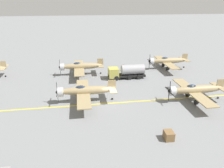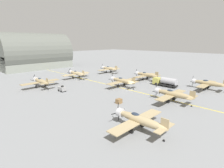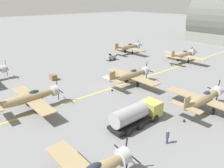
{
  "view_description": "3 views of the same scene",
  "coord_description": "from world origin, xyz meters",
  "px_view_note": "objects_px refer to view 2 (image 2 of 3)",
  "views": [
    {
      "loc": [
        -32.42,
        4.89,
        16.41
      ],
      "look_at": [
        2.45,
        -0.55,
        2.46
      ],
      "focal_mm": 35.0,
      "sensor_mm": 36.0,
      "label": 1
    },
    {
      "loc": [
        -40.02,
        -31.98,
        14.3
      ],
      "look_at": [
        -3.54,
        4.11,
        1.78
      ],
      "focal_mm": 28.0,
      "sensor_mm": 36.0,
      "label": 2
    },
    {
      "loc": [
        28.37,
        -23.72,
        15.26
      ],
      "look_at": [
        1.53,
        -0.66,
        1.54
      ],
      "focal_mm": 35.0,
      "sensor_mm": 36.0,
      "label": 3
    }
  ],
  "objects_px": {
    "airplane_far_left": "(41,81)",
    "airplane_near_left": "(139,120)",
    "ground_crew_walking": "(173,81)",
    "hangar": "(35,55)",
    "airplane_mid_right": "(146,75)",
    "tow_tractor": "(62,89)",
    "airplane_near_center": "(173,94)",
    "fuel_tanker": "(165,82)",
    "airplane_far_right": "(109,69)",
    "airplane_near_right": "(208,83)",
    "airplane_far_center": "(77,73)",
    "supply_crate_by_tanker": "(119,101)",
    "airplane_mid_center": "(122,81)"
  },
  "relations": [
    {
      "from": "airplane_mid_center",
      "to": "airplane_far_center",
      "type": "distance_m",
      "value": 21.94
    },
    {
      "from": "airplane_mid_right",
      "to": "airplane_near_center",
      "type": "height_order",
      "value": "airplane_mid_right"
    },
    {
      "from": "airplane_near_center",
      "to": "fuel_tanker",
      "type": "xyz_separation_m",
      "value": [
        12.83,
        8.94,
        -0.5
      ]
    },
    {
      "from": "airplane_far_right",
      "to": "airplane_mid_right",
      "type": "bearing_deg",
      "value": -78.36
    },
    {
      "from": "airplane_near_center",
      "to": "fuel_tanker",
      "type": "bearing_deg",
      "value": 19.19
    },
    {
      "from": "airplane_near_left",
      "to": "fuel_tanker",
      "type": "bearing_deg",
      "value": 28.37
    },
    {
      "from": "airplane_near_center",
      "to": "tow_tractor",
      "type": "relative_size",
      "value": 4.62
    },
    {
      "from": "airplane_near_center",
      "to": "hangar",
      "type": "distance_m",
      "value": 78.91
    },
    {
      "from": "airplane_near_right",
      "to": "airplane_mid_center",
      "type": "relative_size",
      "value": 1.0
    },
    {
      "from": "airplane_near_right",
      "to": "airplane_near_center",
      "type": "bearing_deg",
      "value": 174.47
    },
    {
      "from": "airplane_far_right",
      "to": "airplane_near_right",
      "type": "bearing_deg",
      "value": -74.94
    },
    {
      "from": "airplane_far_right",
      "to": "airplane_near_left",
      "type": "height_order",
      "value": "airplane_near_left"
    },
    {
      "from": "airplane_near_left",
      "to": "airplane_mid_center",
      "type": "bearing_deg",
      "value": 54.15
    },
    {
      "from": "airplane_near_right",
      "to": "airplane_mid_right",
      "type": "bearing_deg",
      "value": 96.0
    },
    {
      "from": "airplane_far_center",
      "to": "supply_crate_by_tanker",
      "type": "distance_m",
      "value": 32.96
    },
    {
      "from": "ground_crew_walking",
      "to": "airplane_near_right",
      "type": "bearing_deg",
      "value": -89.44
    },
    {
      "from": "airplane_near_left",
      "to": "airplane_far_left",
      "type": "bearing_deg",
      "value": 96.08
    },
    {
      "from": "airplane_far_left",
      "to": "airplane_near_left",
      "type": "bearing_deg",
      "value": -103.48
    },
    {
      "from": "airplane_far_left",
      "to": "airplane_near_left",
      "type": "xyz_separation_m",
      "value": [
        -0.88,
        -38.74,
        0.0
      ]
    },
    {
      "from": "supply_crate_by_tanker",
      "to": "tow_tractor",
      "type": "bearing_deg",
      "value": 102.57
    },
    {
      "from": "supply_crate_by_tanker",
      "to": "airplane_mid_center",
      "type": "bearing_deg",
      "value": 38.5
    },
    {
      "from": "airplane_far_right",
      "to": "airplane_far_left",
      "type": "distance_m",
      "value": 34.29
    },
    {
      "from": "ground_crew_walking",
      "to": "tow_tractor",
      "type": "bearing_deg",
      "value": 149.53
    },
    {
      "from": "airplane_mid_center",
      "to": "airplane_far_center",
      "type": "bearing_deg",
      "value": 100.16
    },
    {
      "from": "airplane_far_center",
      "to": "airplane_near_center",
      "type": "height_order",
      "value": "airplane_near_center"
    },
    {
      "from": "airplane_far_center",
      "to": "fuel_tanker",
      "type": "bearing_deg",
      "value": -66.77
    },
    {
      "from": "fuel_tanker",
      "to": "airplane_far_left",
      "type": "bearing_deg",
      "value": 137.05
    },
    {
      "from": "airplane_far_left",
      "to": "hangar",
      "type": "bearing_deg",
      "value": 57.33
    },
    {
      "from": "fuel_tanker",
      "to": "hangar",
      "type": "height_order",
      "value": "hangar"
    },
    {
      "from": "airplane_far_left",
      "to": "airplane_near_center",
      "type": "height_order",
      "value": "airplane_near_center"
    },
    {
      "from": "airplane_far_left",
      "to": "airplane_near_center",
      "type": "distance_m",
      "value": 39.67
    },
    {
      "from": "airplane_near_left",
      "to": "airplane_far_right",
      "type": "bearing_deg",
      "value": 58.02
    },
    {
      "from": "airplane_near_left",
      "to": "tow_tractor",
      "type": "xyz_separation_m",
      "value": [
        3.22,
        30.02,
        -1.22
      ]
    },
    {
      "from": "airplane_mid_right",
      "to": "tow_tractor",
      "type": "height_order",
      "value": "airplane_mid_right"
    },
    {
      "from": "airplane_mid_right",
      "to": "airplane_far_right",
      "type": "relative_size",
      "value": 1.0
    },
    {
      "from": "airplane_far_center",
      "to": "airplane_far_left",
      "type": "bearing_deg",
      "value": -165.8
    },
    {
      "from": "airplane_near_center",
      "to": "airplane_near_left",
      "type": "relative_size",
      "value": 1.0
    },
    {
      "from": "airplane_near_right",
      "to": "airplane_far_center",
      "type": "xyz_separation_m",
      "value": [
        -18.31,
        42.52,
        -0.0
      ]
    },
    {
      "from": "airplane_far_right",
      "to": "airplane_near_left",
      "type": "bearing_deg",
      "value": -114.74
    },
    {
      "from": "airplane_far_left",
      "to": "airplane_mid_right",
      "type": "bearing_deg",
      "value": -39.92
    },
    {
      "from": "airplane_near_center",
      "to": "tow_tractor",
      "type": "xyz_separation_m",
      "value": [
        -14.03,
        27.41,
        -1.22
      ]
    },
    {
      "from": "fuel_tanker",
      "to": "hangar",
      "type": "relative_size",
      "value": 0.23
    },
    {
      "from": "airplane_near_left",
      "to": "hangar",
      "type": "height_order",
      "value": "hangar"
    },
    {
      "from": "ground_crew_walking",
      "to": "fuel_tanker",
      "type": "bearing_deg",
      "value": 176.32
    },
    {
      "from": "ground_crew_walking",
      "to": "hangar",
      "type": "relative_size",
      "value": 0.05
    },
    {
      "from": "tow_tractor",
      "to": "airplane_far_center",
      "type": "bearing_deg",
      "value": 42.68
    },
    {
      "from": "airplane_mid_right",
      "to": "airplane_far_left",
      "type": "bearing_deg",
      "value": 158.59
    },
    {
      "from": "airplane_far_right",
      "to": "airplane_far_left",
      "type": "bearing_deg",
      "value": -158.9
    },
    {
      "from": "airplane_far_right",
      "to": "airplane_far_center",
      "type": "xyz_separation_m",
      "value": [
        -17.98,
        0.09,
        0.0
      ]
    },
    {
      "from": "airplane_near_right",
      "to": "airplane_mid_right",
      "type": "distance_m",
      "value": 21.27
    }
  ]
}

